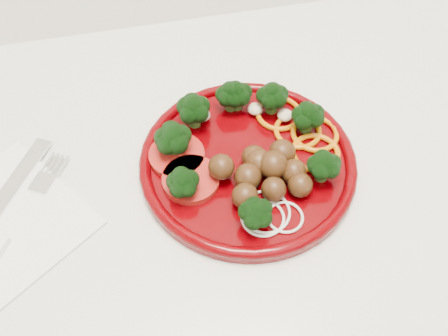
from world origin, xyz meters
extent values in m
cube|color=silver|center=(0.00, 1.70, 0.43)|extent=(2.40, 0.60, 0.87)
cube|color=silver|center=(0.00, 1.70, 0.89)|extent=(2.40, 0.60, 0.03)
cylinder|color=#430003|center=(-0.10, 1.72, 0.91)|extent=(0.25, 0.25, 0.01)
torus|color=#430003|center=(-0.10, 1.72, 0.91)|extent=(0.25, 0.25, 0.01)
sphere|color=#462811|center=(-0.06, 1.68, 0.93)|extent=(0.03, 0.03, 0.03)
sphere|color=#462811|center=(-0.09, 1.66, 0.93)|extent=(0.03, 0.03, 0.03)
sphere|color=#462811|center=(-0.10, 1.71, 0.93)|extent=(0.03, 0.03, 0.03)
sphere|color=#462811|center=(-0.13, 1.70, 0.93)|extent=(0.03, 0.03, 0.03)
sphere|color=#462811|center=(-0.08, 1.69, 0.93)|extent=(0.03, 0.03, 0.03)
sphere|color=#462811|center=(-0.12, 1.66, 0.93)|extent=(0.03, 0.03, 0.03)
sphere|color=#462811|center=(-0.11, 1.68, 0.93)|extent=(0.03, 0.03, 0.03)
sphere|color=#462811|center=(-0.06, 1.71, 0.93)|extent=(0.03, 0.03, 0.03)
sphere|color=#462811|center=(-0.09, 1.70, 0.93)|extent=(0.03, 0.03, 0.03)
sphere|color=#462811|center=(-0.06, 1.66, 0.93)|extent=(0.03, 0.03, 0.03)
torus|color=#B86006|center=(-0.03, 1.74, 0.92)|extent=(0.06, 0.06, 0.01)
torus|color=#B86006|center=(-0.02, 1.71, 0.92)|extent=(0.06, 0.06, 0.01)
torus|color=#B86006|center=(-0.05, 1.78, 0.92)|extent=(0.06, 0.06, 0.01)
torus|color=#B86006|center=(-0.01, 1.74, 0.92)|extent=(0.06, 0.06, 0.01)
cylinder|color=#720A07|center=(-0.18, 1.74, 0.92)|extent=(0.06, 0.06, 0.01)
cylinder|color=#720A07|center=(-0.17, 1.70, 0.92)|extent=(0.06, 0.06, 0.01)
torus|color=beige|center=(-0.10, 1.64, 0.91)|extent=(0.05, 0.05, 0.00)
torus|color=beige|center=(-0.08, 1.63, 0.91)|extent=(0.04, 0.04, 0.00)
torus|color=beige|center=(-0.10, 1.64, 0.91)|extent=(0.05, 0.05, 0.00)
ellipsoid|color=#C6B793|center=(-0.07, 1.78, 0.92)|extent=(0.02, 0.02, 0.01)
ellipsoid|color=#C6B793|center=(-0.14, 1.79, 0.92)|extent=(0.02, 0.02, 0.01)
ellipsoid|color=#C6B793|center=(-0.04, 1.77, 0.92)|extent=(0.02, 0.02, 0.01)
cube|color=silver|center=(-0.36, 1.75, 0.91)|extent=(0.08, 0.11, 0.00)
cube|color=silver|center=(-0.33, 1.74, 0.91)|extent=(0.03, 0.03, 0.00)
cube|color=silver|center=(-0.31, 1.76, 0.91)|extent=(0.02, 0.03, 0.00)
cube|color=silver|center=(-0.31, 1.76, 0.91)|extent=(0.02, 0.03, 0.00)
cube|color=silver|center=(-0.32, 1.77, 0.91)|extent=(0.02, 0.03, 0.00)
cube|color=silver|center=(-0.32, 1.77, 0.91)|extent=(0.02, 0.03, 0.00)
camera|label=1|loc=(-0.20, 1.39, 1.36)|focal=40.00mm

